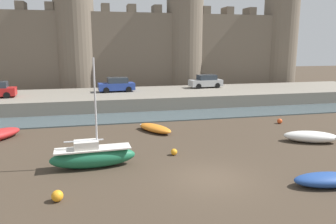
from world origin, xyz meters
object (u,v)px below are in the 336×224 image
object	(u,v)px
mooring_buoy_off_centre	(280,121)
car_quay_centre_west	(206,82)
rowboat_foreground_centre	(155,128)
rowboat_near_channel_left	(327,179)
sailboat_foreground_left	(93,156)
car_quay_west	(117,85)
mooring_buoy_mid_mud	(174,152)
mooring_buoy_near_shore	(57,196)
rowboat_midflat_left	(311,136)

from	to	relation	value
mooring_buoy_off_centre	car_quay_centre_west	size ratio (longest dim) A/B	0.10
mooring_buoy_off_centre	rowboat_foreground_centre	bearing A→B (deg)	-178.51
rowboat_near_channel_left	sailboat_foreground_left	bearing A→B (deg)	155.25
car_quay_centre_west	car_quay_west	world-z (taller)	same
mooring_buoy_mid_mud	mooring_buoy_near_shore	bearing A→B (deg)	-143.13
mooring_buoy_mid_mud	mooring_buoy_off_centre	world-z (taller)	mooring_buoy_off_centre
mooring_buoy_mid_mud	rowboat_foreground_centre	bearing A→B (deg)	91.20
sailboat_foreground_left	rowboat_foreground_centre	distance (m)	8.24
car_quay_centre_west	sailboat_foreground_left	bearing A→B (deg)	-123.36
sailboat_foreground_left	car_quay_west	world-z (taller)	sailboat_foreground_left
mooring_buoy_off_centre	car_quay_west	bearing A→B (deg)	134.46
mooring_buoy_near_shore	car_quay_centre_west	size ratio (longest dim) A/B	0.12
rowboat_near_channel_left	car_quay_west	xyz separation A→B (m)	(-8.15, 25.29, 1.83)
rowboat_foreground_centre	mooring_buoy_off_centre	bearing A→B (deg)	1.49
rowboat_foreground_centre	mooring_buoy_mid_mud	size ratio (longest dim) A/B	8.92
mooring_buoy_mid_mud	rowboat_midflat_left	bearing A→B (deg)	3.17
rowboat_foreground_centre	mooring_buoy_mid_mud	world-z (taller)	rowboat_foreground_centre
mooring_buoy_mid_mud	mooring_buoy_near_shore	size ratio (longest dim) A/B	0.79
rowboat_midflat_left	rowboat_foreground_centre	world-z (taller)	rowboat_midflat_left
rowboat_near_channel_left	mooring_buoy_mid_mud	distance (m)	8.59
rowboat_midflat_left	car_quay_centre_west	size ratio (longest dim) A/B	0.92
rowboat_near_channel_left	mooring_buoy_mid_mud	xyz separation A→B (m)	(-6.10, 6.04, -0.14)
sailboat_foreground_left	mooring_buoy_mid_mud	xyz separation A→B (m)	(4.87, 0.99, -0.45)
rowboat_midflat_left	mooring_buoy_near_shore	size ratio (longest dim) A/B	7.64
rowboat_near_channel_left	car_quay_centre_west	bearing A→B (deg)	83.32
sailboat_foreground_left	car_quay_centre_west	size ratio (longest dim) A/B	1.43
rowboat_foreground_centre	mooring_buoy_mid_mud	bearing A→B (deg)	-88.80
rowboat_midflat_left	rowboat_foreground_centre	xyz separation A→B (m)	(-10.11, 5.18, -0.11)
mooring_buoy_near_shore	sailboat_foreground_left	bearing A→B (deg)	68.04
rowboat_foreground_centre	mooring_buoy_near_shore	xyz separation A→B (m)	(-6.29, -10.54, -0.05)
rowboat_midflat_left	rowboat_near_channel_left	xyz separation A→B (m)	(-3.89, -6.60, -0.07)
rowboat_midflat_left	mooring_buoy_off_centre	world-z (taller)	rowboat_midflat_left
sailboat_foreground_left	car_quay_centre_west	xyz separation A→B (m)	(14.07, 21.37, 1.52)
rowboat_midflat_left	sailboat_foreground_left	distance (m)	14.94
rowboat_midflat_left	mooring_buoy_mid_mud	bearing A→B (deg)	-176.83
rowboat_midflat_left	mooring_buoy_off_centre	size ratio (longest dim) A/B	8.90
car_quay_centre_west	car_quay_west	size ratio (longest dim) A/B	1.00
mooring_buoy_near_shore	rowboat_near_channel_left	bearing A→B (deg)	-5.65
rowboat_midflat_left	car_quay_west	xyz separation A→B (m)	(-12.03, 18.69, 1.77)
rowboat_midflat_left	rowboat_near_channel_left	bearing A→B (deg)	-120.50
mooring_buoy_off_centre	sailboat_foreground_left	bearing A→B (deg)	-156.08
rowboat_foreground_centre	mooring_buoy_mid_mud	xyz separation A→B (m)	(0.12, -5.73, -0.10)
sailboat_foreground_left	car_quay_centre_west	bearing A→B (deg)	56.64
rowboat_midflat_left	rowboat_near_channel_left	size ratio (longest dim) A/B	1.12
car_quay_west	car_quay_centre_west	bearing A→B (deg)	5.80
sailboat_foreground_left	mooring_buoy_off_centre	world-z (taller)	sailboat_foreground_left
car_quay_centre_west	mooring_buoy_near_shore	bearing A→B (deg)	-121.78
mooring_buoy_near_shore	mooring_buoy_mid_mud	bearing A→B (deg)	36.87
mooring_buoy_near_shore	car_quay_centre_west	distance (m)	29.69
sailboat_foreground_left	car_quay_west	size ratio (longest dim) A/B	1.43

